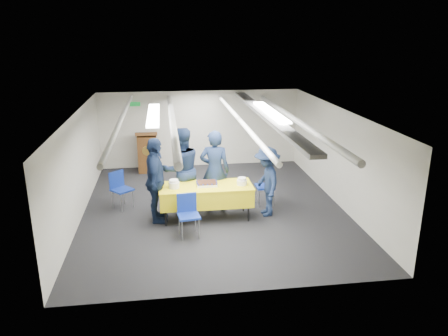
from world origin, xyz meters
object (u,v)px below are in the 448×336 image
at_px(sailor_b, 182,169).
at_px(sailor_c, 156,181).
at_px(sailor_d, 267,182).
at_px(sheet_cake, 207,183).
at_px(chair_left, 120,186).
at_px(chair_near, 188,211).
at_px(chair_right, 268,183).
at_px(serving_table, 206,195).
at_px(sailor_a, 215,171).
at_px(podium, 147,152).

relative_size(sailor_b, sailor_c, 1.03).
bearing_deg(sailor_d, sheet_cake, -92.52).
xyz_separation_m(chair_left, sailor_c, (0.86, -0.94, 0.41)).
xyz_separation_m(chair_near, chair_right, (2.01, 1.40, 0.00)).
xyz_separation_m(serving_table, sailor_c, (-1.08, -0.01, 0.38)).
relative_size(sheet_cake, chair_right, 0.53).
xyz_separation_m(chair_near, sailor_a, (0.70, 1.25, 0.42)).
bearing_deg(sailor_b, serving_table, 112.69).
bearing_deg(sailor_d, chair_near, -68.42).
height_order(sheet_cake, sailor_d, sailor_d).
relative_size(sheet_cake, chair_left, 0.53).
bearing_deg(podium, sailor_a, -62.35).
distance_m(serving_table, chair_near, 0.89).
xyz_separation_m(sailor_a, sailor_b, (-0.75, 0.14, 0.02)).
relative_size(chair_left, sailor_b, 0.45).
bearing_deg(serving_table, chair_near, -120.09).
bearing_deg(sailor_d, sailor_a, -114.65).
bearing_deg(chair_left, sailor_a, -11.45).
xyz_separation_m(serving_table, chair_left, (-1.95, 0.93, -0.03)).
bearing_deg(serving_table, sailor_b, 128.82).
relative_size(chair_near, sailor_c, 0.46).
height_order(sheet_cake, sailor_b, sailor_b).
xyz_separation_m(sheet_cake, podium, (-1.39, 3.55, -0.20)).
height_order(podium, chair_right, podium).
height_order(podium, sailor_a, sailor_a).
bearing_deg(chair_right, sailor_c, -166.44).
relative_size(sailor_a, sailor_b, 0.98).
relative_size(sailor_c, sailor_d, 1.18).
relative_size(sheet_cake, sailor_a, 0.24).
xyz_separation_m(chair_right, sailor_c, (-2.64, -0.64, 0.41)).
distance_m(sailor_c, sailor_d, 2.45).
height_order(podium, sailor_c, sailor_c).
height_order(chair_left, sailor_d, sailor_d).
relative_size(chair_right, sailor_c, 0.46).
bearing_deg(sailor_a, serving_table, 76.48).
bearing_deg(chair_left, podium, 77.73).
distance_m(sheet_cake, chair_right, 1.67).
height_order(chair_right, sailor_b, sailor_b).
xyz_separation_m(podium, sailor_c, (0.29, -3.59, 0.32)).
bearing_deg(chair_near, sailor_c, 129.91).
xyz_separation_m(sheet_cake, sailor_a, (0.23, 0.45, 0.14)).
bearing_deg(sheet_cake, sailor_b, 131.43).
relative_size(sheet_cake, sailor_b, 0.24).
relative_size(sheet_cake, sailor_d, 0.29).
bearing_deg(sailor_c, sailor_d, -87.17).
relative_size(sailor_a, sailor_c, 1.01).
bearing_deg(sailor_c, chair_near, -137.75).
xyz_separation_m(chair_right, sailor_d, (-0.19, -0.62, 0.26)).
distance_m(sailor_b, sailor_d, 1.97).
relative_size(chair_near, chair_right, 1.00).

